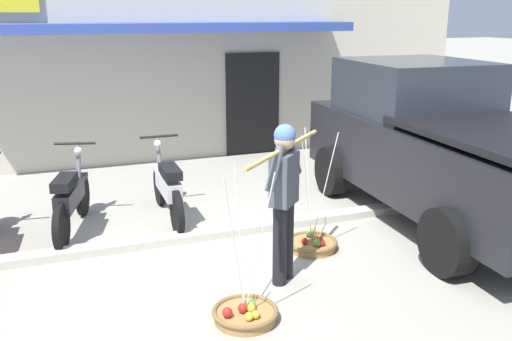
% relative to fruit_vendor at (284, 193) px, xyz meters
% --- Properties ---
extents(ground_plane, '(90.00, 90.00, 0.00)m').
position_rel_fruit_vendor_xyz_m(ground_plane, '(-0.42, 0.71, -0.98)').
color(ground_plane, '#9E998C').
extents(sidewalk_curb, '(20.00, 0.24, 0.10)m').
position_rel_fruit_vendor_xyz_m(sidewalk_curb, '(-0.42, 1.41, -0.93)').
color(sidewalk_curb, '#BAB4A5').
rests_on(sidewalk_curb, ground).
extents(fruit_vendor, '(1.33, 1.28, 1.70)m').
position_rel_fruit_vendor_xyz_m(fruit_vendor, '(0.00, 0.00, 0.00)').
color(fruit_vendor, black).
rests_on(fruit_vendor, ground).
extents(fruit_basket_left_side, '(0.62, 0.62, 1.45)m').
position_rel_fruit_vendor_xyz_m(fruit_basket_left_side, '(-0.65, -0.63, -0.90)').
color(fruit_basket_left_side, '#9E7542').
rests_on(fruit_basket_left_side, ground).
extents(fruit_basket_right_side, '(0.62, 0.62, 1.45)m').
position_rel_fruit_vendor_xyz_m(fruit_basket_right_side, '(0.65, 0.62, -0.90)').
color(fruit_basket_right_side, '#9E7542').
rests_on(fruit_basket_right_side, ground).
extents(motorcycle_second_in_row, '(0.66, 1.78, 1.09)m').
position_rel_fruit_vendor_xyz_m(motorcycle_second_in_row, '(-2.01, 2.22, -0.53)').
color(motorcycle_second_in_row, black).
rests_on(motorcycle_second_in_row, ground).
extents(motorcycle_third_in_row, '(0.54, 1.82, 1.09)m').
position_rel_fruit_vendor_xyz_m(motorcycle_third_in_row, '(-0.75, 2.24, -0.53)').
color(motorcycle_third_in_row, black).
rests_on(motorcycle_third_in_row, ground).
extents(parked_truck, '(2.35, 4.80, 2.10)m').
position_rel_fruit_vendor_xyz_m(parked_truck, '(2.74, 1.05, 0.05)').
color(parked_truck, black).
rests_on(parked_truck, ground).
extents(storefront_building, '(13.00, 6.00, 4.20)m').
position_rel_fruit_vendor_xyz_m(storefront_building, '(-0.32, 7.84, 1.12)').
color(storefront_building, beige).
rests_on(storefront_building, ground).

